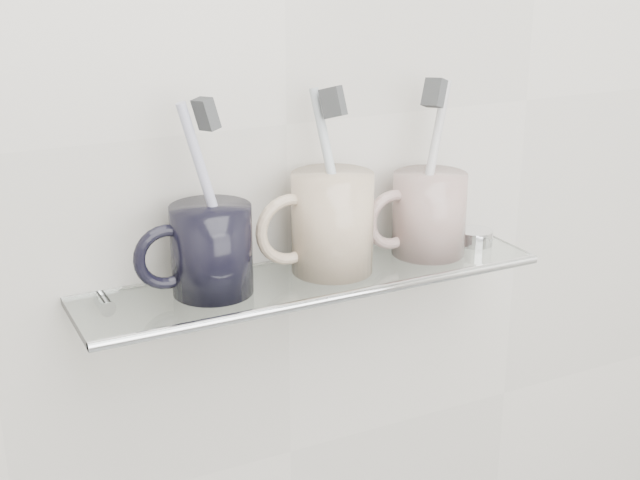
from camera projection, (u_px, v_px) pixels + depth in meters
wall_back at (286, 125)px, 0.94m from camera, size 2.50×0.00×2.50m
shelf_glass at (313, 279)px, 0.94m from camera, size 0.50×0.12×0.01m
shelf_rail at (338, 298)px, 0.89m from camera, size 0.50×0.01×0.01m
bracket_left at (105, 309)px, 0.89m from camera, size 0.02×0.03×0.02m
bracket_right at (452, 246)px, 1.07m from camera, size 0.02×0.03×0.02m
mug_left at (212, 250)px, 0.88m from camera, size 0.10×0.10×0.09m
mug_left_handle at (166, 257)px, 0.86m from camera, size 0.07×0.01×0.07m
toothbrush_left at (209, 196)px, 0.86m from camera, size 0.06×0.02×0.19m
bristles_left at (206, 114)px, 0.84m from camera, size 0.02×0.03×0.03m
mug_center at (332, 223)px, 0.94m from camera, size 0.11×0.11×0.11m
mug_center_handle at (290, 229)px, 0.91m from camera, size 0.08×0.01×0.08m
toothbrush_center at (333, 179)px, 0.92m from camera, size 0.03×0.06×0.19m
bristles_center at (333, 102)px, 0.89m from camera, size 0.02×0.03×0.04m
mug_right at (429, 214)px, 0.99m from camera, size 0.10×0.10×0.09m
mug_right_handle at (393, 220)px, 0.97m from camera, size 0.07×0.01×0.07m
toothbrush_right at (431, 166)px, 0.97m from camera, size 0.07×0.05×0.18m
bristles_right at (434, 93)px, 0.95m from camera, size 0.03×0.03×0.03m
chrome_cap at (475, 237)px, 1.03m from camera, size 0.04×0.04×0.02m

